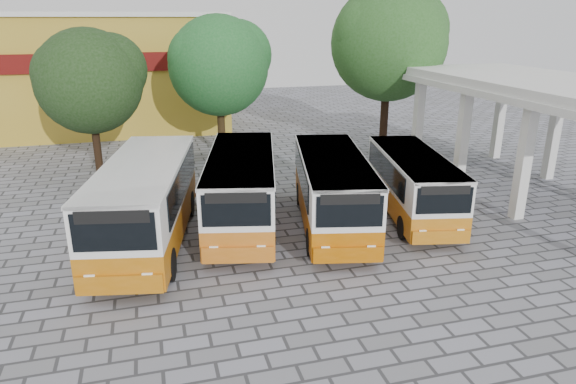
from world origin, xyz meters
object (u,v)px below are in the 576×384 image
object	(u,v)px
bus_far_left	(146,198)
bus_centre_right	(333,187)
bus_centre_left	(242,186)
bus_far_right	(413,181)

from	to	relation	value
bus_far_left	bus_centre_right	bearing A→B (deg)	10.17
bus_far_left	bus_centre_left	xyz separation A→B (m)	(3.67, 0.85, -0.10)
bus_centre_left	bus_centre_right	bearing A→B (deg)	-3.51
bus_far_left	bus_centre_left	size ratio (longest dim) A/B	1.06
bus_centre_right	bus_far_right	world-z (taller)	bus_centre_right
bus_far_left	bus_far_right	bearing A→B (deg)	11.89
bus_far_left	bus_centre_right	world-z (taller)	bus_far_left
bus_centre_left	bus_far_left	bearing A→B (deg)	-154.34
bus_far_right	bus_centre_right	bearing A→B (deg)	-164.28
bus_far_left	bus_centre_left	distance (m)	3.76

